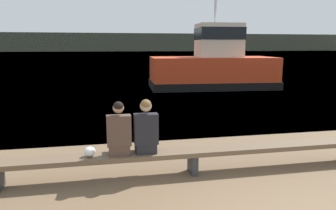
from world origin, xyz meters
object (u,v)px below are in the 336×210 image
Objects in this scene: bench_main at (193,154)px; person_left at (119,132)px; person_right at (146,130)px; shopping_bag at (90,152)px; tugboat_red at (213,68)px.

bench_main is 1.51m from person_left.
shopping_bag is at bearing -179.97° from person_right.
person_left is at bearing 179.64° from bench_main.
tugboat_red is at bearing 65.41° from person_right.
person_left is 4.78× the size of shopping_bag.
tugboat_red is at bearing 63.55° from person_left.
tugboat_red is (6.81, 12.61, 0.61)m from shopping_bag.
person_left is 0.63m from shopping_bag.
bench_main is at bearing -0.36° from person_left.
person_right is (-0.92, 0.01, 0.52)m from bench_main.
tugboat_red is at bearing 68.97° from bench_main.
tugboat_red is (6.27, 12.61, 0.28)m from person_left.
bench_main is at bearing -0.21° from shopping_bag.
person_right is 1.10m from shopping_bag.
shopping_bag reaches higher than bench_main.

